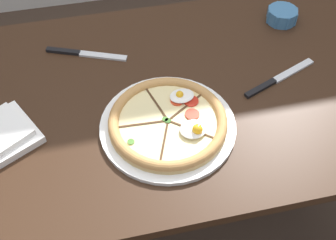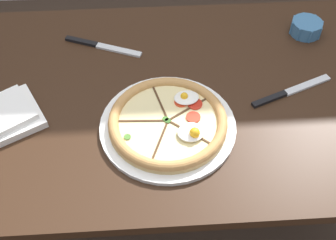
{
  "view_description": "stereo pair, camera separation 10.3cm",
  "coord_description": "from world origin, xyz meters",
  "px_view_note": "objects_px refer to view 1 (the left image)",
  "views": [
    {
      "loc": [
        -0.14,
        -0.77,
        1.55
      ],
      "look_at": [
        0.0,
        -0.12,
        0.76
      ],
      "focal_mm": 45.0,
      "sensor_mm": 36.0,
      "label": 1
    },
    {
      "loc": [
        -0.04,
        -0.78,
        1.55
      ],
      "look_at": [
        0.0,
        -0.12,
        0.76
      ],
      "focal_mm": 45.0,
      "sensor_mm": 36.0,
      "label": 2
    }
  ],
  "objects_px": {
    "pizza": "(168,123)",
    "ramekin_bowl": "(282,15)",
    "dining_table": "(159,117)",
    "knife_spare": "(85,54)",
    "knife_main": "(279,78)"
  },
  "relations": [
    {
      "from": "knife_spare",
      "to": "pizza",
      "type": "bearing_deg",
      "value": -39.07
    },
    {
      "from": "dining_table",
      "to": "pizza",
      "type": "xyz_separation_m",
      "value": [
        0.0,
        -0.12,
        0.12
      ]
    },
    {
      "from": "pizza",
      "to": "ramekin_bowl",
      "type": "bearing_deg",
      "value": 38.15
    },
    {
      "from": "dining_table",
      "to": "ramekin_bowl",
      "type": "xyz_separation_m",
      "value": [
        0.44,
        0.22,
        0.12
      ]
    },
    {
      "from": "dining_table",
      "to": "pizza",
      "type": "distance_m",
      "value": 0.17
    },
    {
      "from": "pizza",
      "to": "knife_spare",
      "type": "relative_size",
      "value": 1.47
    },
    {
      "from": "pizza",
      "to": "ramekin_bowl",
      "type": "height_order",
      "value": "pizza"
    },
    {
      "from": "dining_table",
      "to": "ramekin_bowl",
      "type": "bearing_deg",
      "value": 26.83
    },
    {
      "from": "pizza",
      "to": "ramekin_bowl",
      "type": "relative_size",
      "value": 3.48
    },
    {
      "from": "knife_main",
      "to": "knife_spare",
      "type": "xyz_separation_m",
      "value": [
        -0.51,
        0.22,
        0.0
      ]
    },
    {
      "from": "pizza",
      "to": "knife_spare",
      "type": "distance_m",
      "value": 0.37
    },
    {
      "from": "ramekin_bowl",
      "to": "knife_main",
      "type": "relative_size",
      "value": 0.41
    },
    {
      "from": "knife_main",
      "to": "dining_table",
      "type": "bearing_deg",
      "value": 154.18
    },
    {
      "from": "ramekin_bowl",
      "to": "knife_spare",
      "type": "xyz_separation_m",
      "value": [
        -0.62,
        -0.03,
        -0.02
      ]
    },
    {
      "from": "knife_spare",
      "to": "knife_main",
      "type": "bearing_deg",
      "value": -1.16
    }
  ]
}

